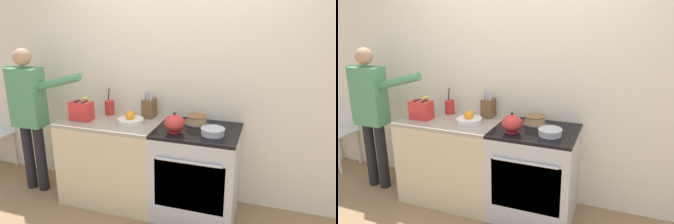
{
  "view_description": "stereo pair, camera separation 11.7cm",
  "coord_description": "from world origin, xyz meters",
  "views": [
    {
      "loc": [
        0.88,
        -2.47,
        1.93
      ],
      "look_at": [
        -0.03,
        0.28,
        1.03
      ],
      "focal_mm": 35.0,
      "sensor_mm": 36.0,
      "label": 1
    },
    {
      "loc": [
        0.99,
        -2.44,
        1.93
      ],
      "look_at": [
        -0.03,
        0.28,
        1.03
      ],
      "focal_mm": 35.0,
      "sensor_mm": 36.0,
      "label": 2
    }
  ],
  "objects": [
    {
      "name": "layer_cake",
      "position": [
        0.2,
        0.46,
        0.92
      ],
      "size": [
        0.24,
        0.24,
        0.09
      ],
      "color": "#4C4C51",
      "rests_on": "stove_range"
    },
    {
      "name": "stove_range",
      "position": [
        0.25,
        0.31,
        0.44
      ],
      "size": [
        0.77,
        0.66,
        0.88
      ],
      "color": "#B7BABF",
      "rests_on": "ground_plane"
    },
    {
      "name": "person_baker",
      "position": [
        -1.55,
        0.21,
        0.94
      ],
      "size": [
        0.91,
        0.2,
        1.57
      ],
      "rotation": [
        0.0,
        0.0,
        0.2
      ],
      "color": "black",
      "rests_on": "ground_plane"
    },
    {
      "name": "tea_kettle",
      "position": [
        0.06,
        0.2,
        0.96
      ],
      "size": [
        0.23,
        0.19,
        0.18
      ],
      "color": "red",
      "rests_on": "stove_range"
    },
    {
      "name": "counter_cabinet",
      "position": [
        -0.64,
        0.31,
        0.44
      ],
      "size": [
        1.0,
        0.63,
        0.88
      ],
      "color": "beige",
      "rests_on": "ground_plane"
    },
    {
      "name": "utensil_crock",
      "position": [
        -0.74,
        0.48,
        0.96
      ],
      "size": [
        0.1,
        0.1,
        0.31
      ],
      "color": "red",
      "rests_on": "counter_cabinet"
    },
    {
      "name": "fruit_bowl",
      "position": [
        -0.42,
        0.29,
        0.92
      ],
      "size": [
        0.25,
        0.25,
        0.11
      ],
      "color": "silver",
      "rests_on": "counter_cabinet"
    },
    {
      "name": "knife_block",
      "position": [
        -0.31,
        0.51,
        0.98
      ],
      "size": [
        0.12,
        0.14,
        0.29
      ],
      "color": "brown",
      "rests_on": "counter_cabinet"
    },
    {
      "name": "wall_back",
      "position": [
        0.0,
        0.65,
        1.3
      ],
      "size": [
        8.0,
        0.04,
        2.6
      ],
      "color": "silver",
      "rests_on": "ground_plane"
    },
    {
      "name": "toaster",
      "position": [
        -0.92,
        0.22,
        0.97
      ],
      "size": [
        0.23,
        0.14,
        0.19
      ],
      "color": "red",
      "rests_on": "counter_cabinet"
    },
    {
      "name": "milk_carton",
      "position": [
        -0.99,
        0.41,
        0.97
      ],
      "size": [
        0.07,
        0.07,
        0.2
      ],
      "color": "white",
      "rests_on": "counter_cabinet"
    },
    {
      "name": "mixing_bowl",
      "position": [
        0.41,
        0.22,
        0.91
      ],
      "size": [
        0.22,
        0.22,
        0.06
      ],
      "color": "#B7BABF",
      "rests_on": "stove_range"
    }
  ]
}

